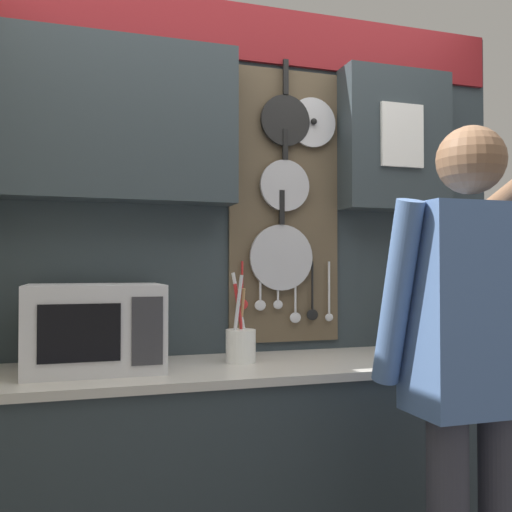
{
  "coord_description": "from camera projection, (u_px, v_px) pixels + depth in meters",
  "views": [
    {
      "loc": [
        -0.64,
        -2.07,
        1.24
      ],
      "look_at": [
        0.07,
        0.18,
        1.29
      ],
      "focal_mm": 40.0,
      "sensor_mm": 36.0,
      "label": 1
    }
  ],
  "objects": [
    {
      "name": "microwave",
      "position": [
        95.0,
        327.0,
        2.02
      ],
      "size": [
        0.47,
        0.37,
        0.3
      ],
      "color": "silver",
      "rests_on": "base_cabinet_counter"
    },
    {
      "name": "utensil_crock",
      "position": [
        241.0,
        342.0,
        2.18
      ],
      "size": [
        0.12,
        0.12,
        0.34
      ],
      "color": "white",
      "rests_on": "base_cabinet_counter"
    },
    {
      "name": "base_cabinet_counter",
      "position": [
        253.0,
        481.0,
        2.15
      ],
      "size": [
        2.01,
        0.58,
        0.88
      ],
      "color": "#2D383D",
      "rests_on": "ground_plane"
    },
    {
      "name": "knife_block",
      "position": [
        430.0,
        327.0,
        2.43
      ],
      "size": [
        0.13,
        0.16,
        0.29
      ],
      "color": "brown",
      "rests_on": "base_cabinet_counter"
    },
    {
      "name": "person",
      "position": [
        470.0,
        352.0,
        1.69
      ],
      "size": [
        0.54,
        0.63,
        1.67
      ],
      "color": "#383842",
      "rests_on": "ground_plane"
    },
    {
      "name": "back_wall_unit",
      "position": [
        230.0,
        217.0,
        2.41
      ],
      "size": [
        2.58,
        0.22,
        2.38
      ],
      "color": "#2D383D",
      "rests_on": "ground_plane"
    }
  ]
}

